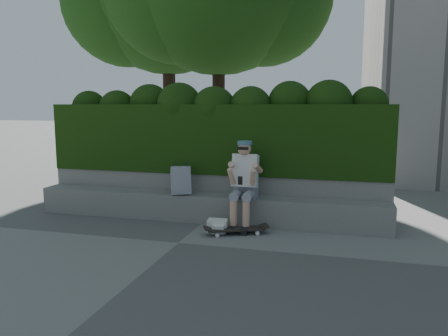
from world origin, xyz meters
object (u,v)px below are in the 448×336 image
(skateboard, at_px, (236,229))
(backpack_plaid, at_px, (181,181))
(person, at_px, (244,180))
(backpack_ground, at_px, (217,226))

(skateboard, xyz_separation_m, backpack_plaid, (-1.09, 0.53, 0.61))
(skateboard, relative_size, backpack_plaid, 1.87)
(person, height_order, backpack_ground, person)
(backpack_plaid, relative_size, backpack_ground, 1.57)
(backpack_plaid, bearing_deg, skateboard, -53.80)
(person, relative_size, backpack_ground, 4.58)
(backpack_plaid, bearing_deg, backpack_ground, -59.69)
(person, height_order, skateboard, person)
(person, xyz_separation_m, skateboard, (-0.02, -0.45, -0.68))
(person, xyz_separation_m, backpack_plaid, (-1.10, 0.08, -0.07))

